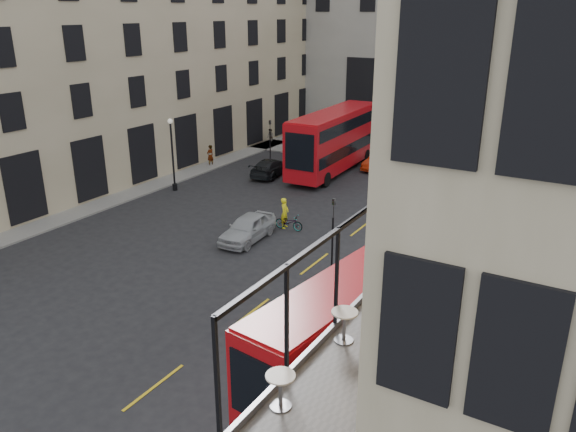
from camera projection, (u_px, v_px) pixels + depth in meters
The scene contains 31 objects.
ground at pixel (198, 406), 18.94m from camera, with size 140.00×140.00×0.00m, color black.
host_building_main at pixel (557, 260), 11.46m from camera, with size 7.26×11.40×15.10m.
host_frontage at pixel (383, 420), 15.03m from camera, with size 3.00×11.00×4.50m, color beige.
cafe_floor at pixel (388, 347), 14.24m from camera, with size 3.00×10.00×0.10m, color slate.
building_left at pixel (86, 26), 44.10m from camera, with size 14.60×50.60×22.00m.
gateway at pixel (459, 43), 56.75m from camera, with size 35.00×10.60×18.00m.
pavement_far at pixel (409, 152), 52.41m from camera, with size 40.00×12.00×0.12m, color slate.
pavement_left at pixel (63, 201), 39.18m from camera, with size 8.00×48.00×0.12m, color slate.
traffic_light_near at pixel (333, 224), 28.25m from camera, with size 0.16×0.20×3.80m.
traffic_light_far at pixel (270, 136), 47.88m from camera, with size 0.16×0.20×3.80m.
street_lamp_a at pixel (173, 159), 40.80m from camera, with size 0.36×0.36×5.33m.
street_lamp_b at pixel (395, 135), 48.38m from camera, with size 0.36×0.36×5.33m.
bus_near at pixel (347, 323), 19.81m from camera, with size 3.46×10.02×3.92m.
bus_far at pixel (335, 138), 45.66m from camera, with size 3.35×12.53×4.96m.
car_a at pixel (248, 228), 32.38m from camera, with size 1.77×4.41×1.50m, color #A3A7AB.
car_b at pixel (380, 161), 46.91m from camera, with size 1.49×4.26×1.41m, color #AD250A.
car_c at pixel (270, 167), 45.06m from camera, with size 1.92×4.72×1.37m, color black.
bicycle at pixel (289, 222), 34.01m from camera, with size 0.63×1.81×0.95m, color gray.
cyclist at pixel (285, 213), 34.16m from camera, with size 0.69×0.46×1.90m, color yellow.
pedestrian_a at pixel (270, 137), 55.43m from camera, with size 0.76×0.59×1.57m, color gray.
pedestrian_b at pixel (315, 148), 50.90m from camera, with size 1.01×0.58×1.56m, color gray.
pedestrian_c at pixel (385, 158), 46.74m from camera, with size 1.11×0.46×1.89m, color gray.
pedestrian_d at pixel (557, 195), 37.89m from camera, with size 0.82×0.54×1.69m, color gray.
pedestrian_e at pixel (210, 156), 47.72m from camera, with size 0.67×0.44×1.84m, color gray.
cafe_table_near at pixel (281, 386), 11.83m from camera, with size 0.64×0.64×0.80m.
cafe_table_mid at pixel (344, 321), 14.21m from camera, with size 0.68×0.68×0.85m.
cafe_table_far at pixel (395, 282), 16.28m from camera, with size 0.67×0.67×0.84m.
cafe_chair_a at pixel (373, 409), 11.55m from camera, with size 0.45×0.45×0.84m.
cafe_chair_b at pixel (419, 354), 13.45m from camera, with size 0.43×0.43×0.76m.
cafe_chair_c at pixel (445, 329), 14.44m from camera, with size 0.50×0.50×0.83m.
cafe_chair_d at pixel (467, 296), 16.08m from camera, with size 0.45×0.45×0.89m.
Camera 1 is at (10.59, -11.78, 12.59)m, focal length 35.00 mm.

